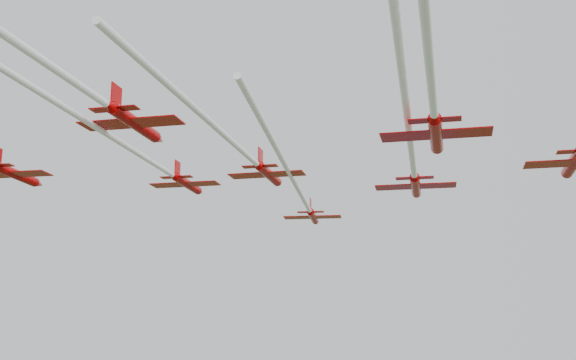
% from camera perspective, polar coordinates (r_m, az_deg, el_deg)
% --- Properties ---
extents(jet_lead, '(9.13, 62.08, 2.47)m').
position_cam_1_polar(jet_lead, '(88.05, 0.99, -1.06)').
color(jet_lead, '#B50002').
extents(jet_row2_left, '(8.67, 48.76, 2.61)m').
position_cam_1_polar(jet_row2_left, '(82.39, -10.48, 1.27)').
color(jet_row2_left, '#B50002').
extents(jet_row2_right, '(9.46, 58.83, 2.84)m').
position_cam_1_polar(jet_row2_right, '(73.74, 9.78, 1.82)').
color(jet_row2_right, '#B50002').
extents(jet_row3_mid, '(8.25, 45.06, 2.47)m').
position_cam_1_polar(jet_row3_mid, '(69.45, -3.55, 2.25)').
color(jet_row3_mid, '#B50002').
extents(jet_row4_left, '(9.75, 56.44, 2.92)m').
position_cam_1_polar(jet_row4_left, '(58.78, -17.23, 7.91)').
color(jet_row4_left, '#B50002').
extents(jet_row4_right, '(9.09, 61.36, 2.73)m').
position_cam_1_polar(jet_row4_right, '(46.98, 11.15, 8.72)').
color(jet_row4_right, '#B50002').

